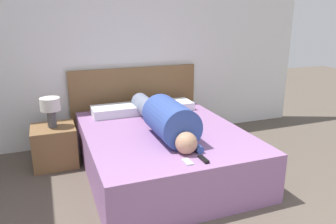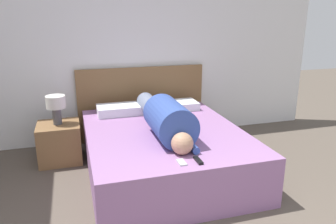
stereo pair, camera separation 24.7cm
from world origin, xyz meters
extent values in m
cube|color=white|center=(0.00, 3.74, 1.30)|extent=(5.51, 0.06, 2.60)
cube|color=#936699|center=(0.12, 2.53, 0.25)|extent=(1.66, 2.05, 0.50)
cube|color=brown|center=(0.12, 3.67, 0.51)|extent=(1.78, 0.04, 1.02)
cube|color=brown|center=(-1.02, 3.17, 0.23)|extent=(0.49, 0.48, 0.47)
cylinder|color=#4C4C51|center=(-1.02, 3.17, 0.57)|extent=(0.10, 0.10, 0.20)
cylinder|color=silver|center=(-1.02, 3.17, 0.74)|extent=(0.22, 0.22, 0.15)
sphere|color=tan|center=(0.10, 1.86, 0.60)|extent=(0.20, 0.20, 0.20)
cylinder|color=#334C99|center=(0.10, 2.26, 0.70)|extent=(0.40, 0.67, 0.40)
cylinder|color=slate|center=(0.10, 2.99, 0.61)|extent=(0.23, 0.80, 0.23)
cylinder|color=#334C99|center=(0.22, 1.91, 0.53)|extent=(0.07, 0.22, 0.07)
cube|color=white|center=(-0.22, 3.27, 0.55)|extent=(0.64, 0.34, 0.11)
cube|color=white|center=(0.47, 3.27, 0.55)|extent=(0.61, 0.34, 0.10)
cube|color=black|center=(0.18, 1.67, 0.51)|extent=(0.04, 0.15, 0.02)
cube|color=#B2B7BC|center=(0.03, 1.69, 0.50)|extent=(0.06, 0.13, 0.01)
camera|label=1|loc=(-1.04, -0.65, 1.72)|focal=35.00mm
camera|label=2|loc=(-0.80, -0.73, 1.72)|focal=35.00mm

